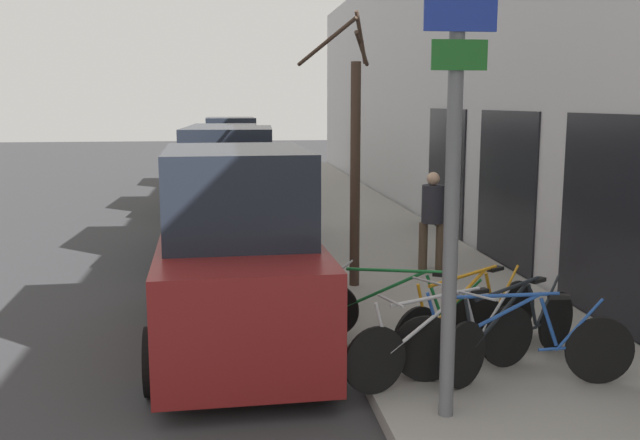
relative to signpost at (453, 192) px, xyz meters
The scene contains 15 objects.
ground_plane 7.68m from the signpost, 101.98° to the left, with size 80.00×80.00×0.00m, color #333335.
sidewalk_curb 10.29m from the signpost, 83.94° to the left, with size 3.20×32.00×0.15m.
building_facade 10.39m from the signpost, 74.19° to the left, with size 0.23×32.00×6.50m.
signpost is the anchor object (origin of this frame).
bicycle_0 1.86m from the signpost, 36.13° to the left, with size 2.27×0.53×0.90m.
bicycle_1 1.74m from the signpost, 73.99° to the left, with size 2.08×0.77×0.88m.
bicycle_2 2.10m from the signpost, 44.66° to the left, with size 1.89×1.27×0.88m.
bicycle_3 2.23m from the signpost, 63.89° to the left, with size 1.97×1.22×0.91m.
bicycle_4 2.42m from the signpost, 87.17° to the left, with size 2.06×1.05×0.86m.
parked_car_0 3.18m from the signpost, 125.02° to the left, with size 2.03×4.42×2.30m.
parked_car_1 7.89m from the signpost, 103.00° to the left, with size 2.15×4.60×2.36m.
parked_car_2 13.19m from the signpost, 98.01° to the left, with size 2.17×4.56×2.23m.
parked_car_3 18.36m from the signpost, 95.11° to the left, with size 2.01×4.48×2.30m.
pedestrian_near 5.53m from the signpost, 74.95° to the left, with size 0.40×0.35×1.57m.
street_tree 4.49m from the signpost, 89.99° to the left, with size 1.08×1.05×3.91m.
Camera 1 is at (-0.30, -1.61, 2.81)m, focal length 40.00 mm.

